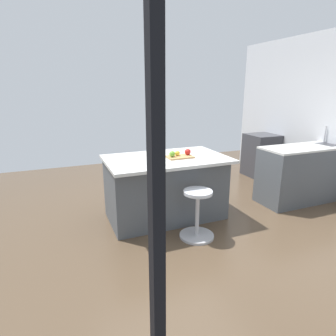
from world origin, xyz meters
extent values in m
plane|color=brown|center=(0.00, 0.00, 0.00)|extent=(7.30, 7.30, 0.00)
cube|color=black|center=(1.29, 2.48, 1.37)|extent=(0.05, 0.06, 2.59)
cube|color=#4C5156|center=(-2.46, 0.05, 0.45)|extent=(2.10, 0.60, 0.89)
cube|color=silver|center=(-2.46, 0.05, 0.91)|extent=(2.10, 0.60, 0.03)
cube|color=#38383D|center=(-2.72, 0.05, 0.86)|extent=(0.44, 0.36, 0.12)
cylinder|color=#B7B7BC|center=(-2.72, -0.10, 1.06)|extent=(0.02, 0.02, 0.28)
cube|color=#38383D|center=(-2.46, -1.35, 0.45)|extent=(0.60, 0.60, 0.89)
cube|color=black|center=(-2.46, -1.05, 0.40)|extent=(0.44, 0.01, 0.32)
cube|color=#4C5156|center=(0.20, -0.21, 0.43)|extent=(1.61, 0.86, 0.87)
cube|color=silver|center=(0.20, -0.16, 0.89)|extent=(1.67, 1.06, 0.04)
cylinder|color=#B7B7BC|center=(0.05, 0.50, 0.01)|extent=(0.44, 0.44, 0.03)
cylinder|color=#B7B7BC|center=(0.05, 0.50, 0.30)|extent=(0.05, 0.05, 0.57)
cylinder|color=silver|center=(0.05, 0.50, 0.61)|extent=(0.36, 0.36, 0.04)
cube|color=tan|center=(0.03, -0.09, 0.92)|extent=(0.36, 0.24, 0.02)
sphere|color=gold|center=(0.05, -0.13, 0.96)|extent=(0.07, 0.07, 0.07)
sphere|color=red|center=(-0.11, -0.12, 0.97)|extent=(0.09, 0.09, 0.09)
sphere|color=#609E2D|center=(0.14, -0.09, 0.97)|extent=(0.08, 0.08, 0.08)
camera|label=1|loc=(1.62, 3.39, 1.84)|focal=30.41mm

